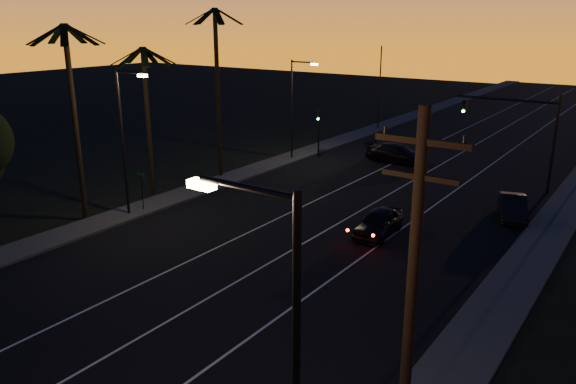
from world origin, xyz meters
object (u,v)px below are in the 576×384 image
Objects in this scene: utility_pole at (411,302)px; cross_car at (396,153)px; lead_car at (379,222)px; right_car at (513,207)px; signal_mast at (520,122)px.

cross_car is (-14.55, 32.07, -4.53)m from utility_pole.
utility_pole reaches higher than cross_car.
lead_car is 17.35m from cross_car.
lead_car is at bearing 117.72° from utility_pole.
signal_mast is at bearing 103.43° from right_car.
signal_mast is at bearing 98.47° from utility_pole.
signal_mast reaches higher than lead_car.
cross_car reaches higher than lead_car.
cross_car is (-11.72, 8.91, 0.07)m from right_car.
signal_mast is (-4.46, 29.99, -0.53)m from utility_pole.
right_car is 0.84× the size of cross_car.
signal_mast is 1.32× the size of cross_car.
lead_car is at bearing -127.10° from right_car.
lead_car is at bearing -105.35° from signal_mast.
lead_car is 1.08× the size of right_car.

